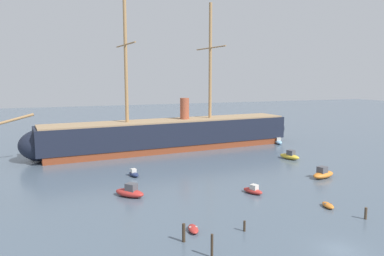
% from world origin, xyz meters
% --- Properties ---
extents(ground_plane, '(400.00, 400.00, 0.00)m').
position_xyz_m(ground_plane, '(0.00, 0.00, 0.00)').
color(ground_plane, '#4C5B6B').
extents(tall_ship, '(72.04, 16.06, 34.64)m').
position_xyz_m(tall_ship, '(0.09, 55.56, 3.72)').
color(tall_ship, brown).
rests_on(tall_ship, ground).
extents(dinghy_foreground_left, '(1.53, 2.66, 0.59)m').
position_xyz_m(dinghy_foreground_left, '(-12.03, 9.56, 0.30)').
color(dinghy_foreground_left, '#B22D28').
rests_on(dinghy_foreground_left, ground).
extents(dinghy_foreground_right, '(1.65, 2.69, 0.59)m').
position_xyz_m(dinghy_foreground_right, '(7.43, 10.39, 0.30)').
color(dinghy_foreground_right, orange).
rests_on(dinghy_foreground_right, ground).
extents(motorboat_near_centre, '(2.54, 3.60, 1.39)m').
position_xyz_m(motorboat_near_centre, '(1.20, 19.16, 0.49)').
color(motorboat_near_centre, '#B22D28').
rests_on(motorboat_near_centre, ground).
extents(motorboat_mid_left, '(4.64, 4.88, 2.00)m').
position_xyz_m(motorboat_mid_left, '(-16.15, 24.26, 0.70)').
color(motorboat_mid_left, '#B22D28').
rests_on(motorboat_mid_left, ground).
extents(motorboat_mid_right, '(5.21, 3.21, 2.04)m').
position_xyz_m(motorboat_mid_right, '(16.75, 22.38, 0.72)').
color(motorboat_mid_right, orange).
rests_on(motorboat_mid_right, ground).
extents(motorboat_alongside_bow, '(1.73, 3.21, 1.28)m').
position_xyz_m(motorboat_alongside_bow, '(-13.22, 35.16, 0.45)').
color(motorboat_alongside_bow, '#1E284C').
rests_on(motorboat_alongside_bow, ground).
extents(motorboat_alongside_stern, '(3.32, 5.03, 1.96)m').
position_xyz_m(motorboat_alongside_stern, '(20.32, 36.86, 0.69)').
color(motorboat_alongside_stern, gold).
rests_on(motorboat_alongside_stern, ground).
extents(dinghy_far_left, '(2.65, 1.39, 0.60)m').
position_xyz_m(dinghy_far_left, '(-29.48, 56.09, 0.30)').
color(dinghy_far_left, silver).
rests_on(dinghy_far_left, ground).
extents(motorboat_far_right, '(2.90, 4.13, 1.60)m').
position_xyz_m(motorboat_far_right, '(28.51, 53.13, 0.56)').
color(motorboat_far_right, '#7FB2D6').
rests_on(motorboat_far_right, ground).
extents(dinghy_distant_centre, '(1.67, 2.28, 0.49)m').
position_xyz_m(dinghy_distant_centre, '(0.76, 64.89, 0.25)').
color(dinghy_distant_centre, '#7FB2D6').
rests_on(dinghy_distant_centre, ground).
extents(mooring_piling_nearest, '(0.35, 0.35, 1.99)m').
position_xyz_m(mooring_piling_nearest, '(-13.92, 7.44, 0.99)').
color(mooring_piling_nearest, '#382B1E').
rests_on(mooring_piling_nearest, ground).
extents(mooring_piling_left_pair, '(0.27, 0.27, 1.21)m').
position_xyz_m(mooring_piling_left_pair, '(-6.66, 7.56, 0.61)').
color(mooring_piling_left_pair, '#382B1E').
rests_on(mooring_piling_left_pair, ground).
extents(mooring_piling_right_pair, '(0.34, 0.34, 1.47)m').
position_xyz_m(mooring_piling_right_pair, '(8.83, 5.44, 0.73)').
color(mooring_piling_right_pair, '#4C3D2D').
rests_on(mooring_piling_right_pair, ground).
extents(mooring_piling_midwater, '(0.26, 0.26, 2.33)m').
position_xyz_m(mooring_piling_midwater, '(-12.55, 3.28, 1.16)').
color(mooring_piling_midwater, '#382B1E').
rests_on(mooring_piling_midwater, ground).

